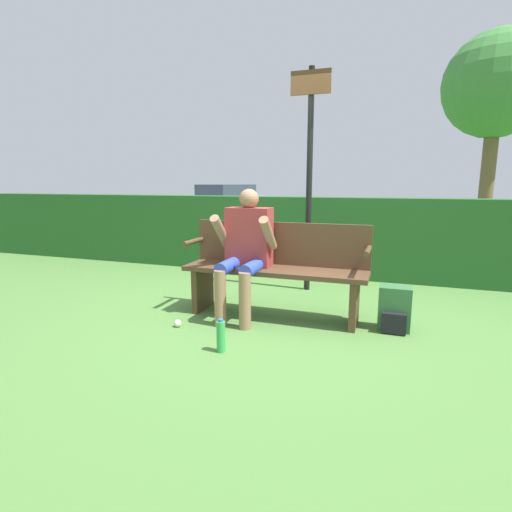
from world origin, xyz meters
TOP-DOWN VIEW (x-y plane):
  - ground_plane at (0.00, 0.00)m, footprint 40.00×40.00m
  - hedge_back at (0.00, 1.99)m, footprint 12.00×0.38m
  - park_bench at (0.00, 0.06)m, footprint 1.79×0.43m
  - person_seated at (-0.27, -0.06)m, footprint 0.57×0.61m
  - backpack at (1.12, 0.01)m, footprint 0.28×0.25m
  - water_bottle at (-0.15, -0.93)m, footprint 0.07×0.07m
  - signpost at (0.09, 1.12)m, footprint 0.46×0.09m
  - parked_car at (-5.21, 10.80)m, footprint 2.93×4.28m
  - tree at (2.83, 5.94)m, footprint 2.08×2.08m
  - litter_crumple at (-0.75, -0.57)m, footprint 0.07×0.07m

SIDE VIEW (x-z plane):
  - ground_plane at x=0.00m, z-range 0.00..0.00m
  - litter_crumple at x=-0.75m, z-range 0.00..0.07m
  - water_bottle at x=-0.15m, z-range -0.01..0.26m
  - backpack at x=1.12m, z-range -0.01..0.39m
  - park_bench at x=0.00m, z-range 0.03..0.95m
  - hedge_back at x=0.00m, z-range 0.00..1.11m
  - parked_car at x=-5.21m, z-range -0.03..1.21m
  - person_seated at x=-0.27m, z-range 0.08..1.33m
  - signpost at x=0.09m, z-range 0.21..2.81m
  - tree at x=2.83m, z-range 1.06..5.33m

